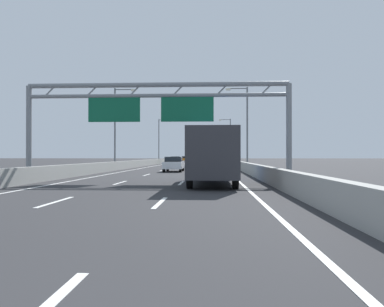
{
  "coord_description": "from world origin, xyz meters",
  "views": [
    {
      "loc": [
        3.52,
        0.12,
        1.59
      ],
      "look_at": [
        0.34,
        62.31,
        1.97
      ],
      "focal_mm": 34.51,
      "sensor_mm": 36.0,
      "label": 1
    }
  ],
  "objects_px": {
    "streetlamp_left_far": "(160,138)",
    "streetlamp_left_mid": "(117,123)",
    "blue_car": "(192,158)",
    "silver_car": "(188,158)",
    "box_truck": "(212,155)",
    "sign_gantry": "(155,106)",
    "green_car": "(175,160)",
    "black_car": "(210,162)",
    "streetlamp_right_far": "(229,138)",
    "orange_car": "(185,159)",
    "white_car": "(174,164)",
    "red_car": "(211,159)",
    "streetlamp_right_mid": "(245,123)"
  },
  "relations": [
    {
      "from": "green_car",
      "to": "sign_gantry",
      "type": "bearing_deg",
      "value": -86.03
    },
    {
      "from": "streetlamp_left_far",
      "to": "streetlamp_left_mid",
      "type": "bearing_deg",
      "value": -90.0
    },
    {
      "from": "white_car",
      "to": "silver_car",
      "type": "distance_m",
      "value": 77.34
    },
    {
      "from": "streetlamp_left_mid",
      "to": "black_car",
      "type": "xyz_separation_m",
      "value": [
        10.88,
        5.33,
        -4.65
      ]
    },
    {
      "from": "orange_car",
      "to": "streetlamp_right_far",
      "type": "bearing_deg",
      "value": -62.08
    },
    {
      "from": "streetlamp_right_mid",
      "to": "streetlamp_left_far",
      "type": "relative_size",
      "value": 1.0
    },
    {
      "from": "silver_car",
      "to": "orange_car",
      "type": "bearing_deg",
      "value": -90.02
    },
    {
      "from": "streetlamp_right_mid",
      "to": "streetlamp_left_far",
      "type": "xyz_separation_m",
      "value": [
        -14.93,
        36.49,
        0.0
      ]
    },
    {
      "from": "box_truck",
      "to": "orange_car",
      "type": "bearing_deg",
      "value": 95.12
    },
    {
      "from": "red_car",
      "to": "silver_car",
      "type": "bearing_deg",
      "value": 130.25
    },
    {
      "from": "streetlamp_right_far",
      "to": "orange_car",
      "type": "bearing_deg",
      "value": 117.92
    },
    {
      "from": "streetlamp_left_mid",
      "to": "streetlamp_right_far",
      "type": "relative_size",
      "value": 1.0
    },
    {
      "from": "orange_car",
      "to": "black_car",
      "type": "height_order",
      "value": "orange_car"
    },
    {
      "from": "green_car",
      "to": "white_car",
      "type": "bearing_deg",
      "value": -84.75
    },
    {
      "from": "sign_gantry",
      "to": "black_car",
      "type": "bearing_deg",
      "value": 81.76
    },
    {
      "from": "blue_car",
      "to": "box_truck",
      "type": "bearing_deg",
      "value": -86.48
    },
    {
      "from": "sign_gantry",
      "to": "box_truck",
      "type": "bearing_deg",
      "value": -41.73
    },
    {
      "from": "orange_car",
      "to": "silver_car",
      "type": "bearing_deg",
      "value": 89.98
    },
    {
      "from": "red_car",
      "to": "black_car",
      "type": "relative_size",
      "value": 1.08
    },
    {
      "from": "streetlamp_left_far",
      "to": "box_truck",
      "type": "relative_size",
      "value": 1.12
    },
    {
      "from": "red_car",
      "to": "box_truck",
      "type": "height_order",
      "value": "box_truck"
    },
    {
      "from": "streetlamp_right_far",
      "to": "green_car",
      "type": "xyz_separation_m",
      "value": [
        -10.92,
        -6.77,
        -4.65
      ]
    },
    {
      "from": "green_car",
      "to": "silver_car",
      "type": "distance_m",
      "value": 41.73
    },
    {
      "from": "sign_gantry",
      "to": "streetlamp_left_far",
      "type": "bearing_deg",
      "value": 97.6
    },
    {
      "from": "streetlamp_left_far",
      "to": "streetlamp_right_far",
      "type": "bearing_deg",
      "value": 0.0
    },
    {
      "from": "streetlamp_left_mid",
      "to": "red_car",
      "type": "height_order",
      "value": "streetlamp_left_mid"
    },
    {
      "from": "box_truck",
      "to": "red_car",
      "type": "bearing_deg",
      "value": 90.03
    },
    {
      "from": "sign_gantry",
      "to": "streetlamp_right_mid",
      "type": "height_order",
      "value": "streetlamp_right_mid"
    },
    {
      "from": "blue_car",
      "to": "white_car",
      "type": "bearing_deg",
      "value": -88.05
    },
    {
      "from": "streetlamp_left_mid",
      "to": "streetlamp_left_far",
      "type": "distance_m",
      "value": 36.49
    },
    {
      "from": "green_car",
      "to": "red_car",
      "type": "distance_m",
      "value": 34.12
    },
    {
      "from": "streetlamp_right_far",
      "to": "streetlamp_left_mid",
      "type": "bearing_deg",
      "value": -112.25
    },
    {
      "from": "streetlamp_left_mid",
      "to": "box_truck",
      "type": "height_order",
      "value": "streetlamp_left_mid"
    },
    {
      "from": "sign_gantry",
      "to": "green_car",
      "type": "xyz_separation_m",
      "value": [
        -3.37,
        48.55,
        -4.1
      ]
    },
    {
      "from": "orange_car",
      "to": "box_truck",
      "type": "distance_m",
      "value": 79.66
    },
    {
      "from": "green_car",
      "to": "black_car",
      "type": "xyz_separation_m",
      "value": [
        6.86,
        -24.39,
        -0.01
      ]
    },
    {
      "from": "sign_gantry",
      "to": "silver_car",
      "type": "bearing_deg",
      "value": 92.17
    },
    {
      "from": "blue_car",
      "to": "streetlamp_left_far",
      "type": "bearing_deg",
      "value": -93.77
    },
    {
      "from": "white_car",
      "to": "streetlamp_right_mid",
      "type": "bearing_deg",
      "value": 37.25
    },
    {
      "from": "sign_gantry",
      "to": "orange_car",
      "type": "relative_size",
      "value": 4.03
    },
    {
      "from": "green_car",
      "to": "blue_car",
      "type": "xyz_separation_m",
      "value": [
        -0.16,
        65.28,
        0.0
      ]
    },
    {
      "from": "blue_car",
      "to": "silver_car",
      "type": "bearing_deg",
      "value": -89.76
    },
    {
      "from": "orange_car",
      "to": "silver_car",
      "type": "height_order",
      "value": "orange_car"
    },
    {
      "from": "white_car",
      "to": "red_car",
      "type": "xyz_separation_m",
      "value": [
        3.74,
        68.93,
        -0.02
      ]
    },
    {
      "from": "streetlamp_right_mid",
      "to": "streetlamp_right_far",
      "type": "relative_size",
      "value": 1.0
    },
    {
      "from": "streetlamp_left_mid",
      "to": "green_car",
      "type": "xyz_separation_m",
      "value": [
        4.01,
        29.71,
        -4.65
      ]
    },
    {
      "from": "streetlamp_right_mid",
      "to": "blue_car",
      "type": "relative_size",
      "value": 2.23
    },
    {
      "from": "green_car",
      "to": "streetlamp_left_far",
      "type": "bearing_deg",
      "value": 120.63
    },
    {
      "from": "streetlamp_left_mid",
      "to": "streetlamp_right_far",
      "type": "xyz_separation_m",
      "value": [
        14.93,
        36.49,
        0.0
      ]
    },
    {
      "from": "streetlamp_right_mid",
      "to": "silver_car",
      "type": "xyz_separation_m",
      "value": [
        -10.98,
        71.44,
        -4.65
      ]
    }
  ]
}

